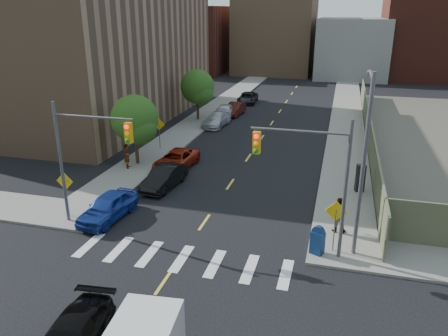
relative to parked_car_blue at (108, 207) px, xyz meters
The scene contains 28 objects.
ground 8.93m from the parked_car_blue, 51.84° to the right, with size 160.00×160.00×0.00m, color black.
sidewalk_nw 34.58m from the parked_car_blue, 93.73° to the left, with size 3.50×73.00×0.15m, color gray.
sidewalk_ne 36.96m from the parked_car_blue, 68.99° to the left, with size 3.50×73.00×0.15m, color gray.
fence_north 25.87m from the parked_car_blue, 54.28° to the left, with size 0.12×44.00×2.50m, color #596345.
building_nw 29.22m from the parked_car_blue, 125.66° to the left, with size 22.00×30.00×16.00m, color #8C6B4C.
bg_bldg_west 65.34m from the parked_car_blue, 104.68° to the left, with size 14.00×18.00×12.00m, color #592319.
bg_bldg_midwest 65.35m from the parked_car_blue, 90.44° to the left, with size 14.00×16.00×15.00m, color #8C6B4C.
bg_bldg_center 64.57m from the parked_car_blue, 77.91° to the left, with size 12.00×16.00×10.00m, color gray.
bg_bldg_east 70.95m from the parked_car_blue, 67.07° to the left, with size 18.00×18.00×16.00m, color #592319.
signal_nw 3.93m from the parked_car_blue, 115.87° to the right, with size 4.59×0.30×7.00m.
signal_ne 12.13m from the parked_car_blue, ahead, with size 4.59×0.30×7.00m.
streetlight_ne 14.41m from the parked_car_blue, ahead, with size 0.25×3.70×9.00m.
warn_sign_nw 2.66m from the parked_car_blue, 167.74° to the right, with size 1.06×0.06×2.83m.
warn_sign_ne 12.77m from the parked_car_blue, ahead, with size 1.06×0.06×2.83m.
warn_sign_midwest 13.26m from the parked_car_blue, 100.03° to the left, with size 1.06×0.06×2.83m.
tree_west_near 9.77m from the parked_car_blue, 105.47° to the left, with size 3.66×3.64×5.52m.
tree_west_far 24.33m from the parked_car_blue, 95.95° to the left, with size 3.66×3.64×5.52m.
parked_car_blue is the anchor object (origin of this frame).
parked_car_black 5.45m from the parked_car_blue, 76.19° to the left, with size 1.55×4.44×1.46m, color black.
parked_car_red 9.10m from the parked_car_blue, 85.61° to the left, with size 2.25×4.88×1.36m, color #9C240F.
parked_car_silver 22.17m from the parked_car_blue, 89.68° to the left, with size 1.98×4.86×1.41m, color #AFB1B8.
parked_car_white 25.55m from the parked_car_blue, 89.78° to the left, with size 1.85×4.60×1.57m, color silver.
parked_car_maroon 27.60m from the parked_car_blue, 88.39° to the left, with size 1.49×4.27×1.41m, color #40120C.
parked_car_grey 34.82m from the parked_car_blue, 88.82° to the left, with size 2.24×4.86×1.35m, color black.
mailbox 11.99m from the parked_car_blue, ahead, with size 0.75×0.68×1.49m.
payphone 16.10m from the parked_car_blue, 28.63° to the left, with size 0.55×0.45×1.85m, color black.
pedestrian_west 8.31m from the parked_car_blue, 109.28° to the left, with size 0.68×0.45×1.86m, color gray.
pedestrian_east 12.96m from the parked_car_blue, ahead, with size 0.95×0.74×1.96m, color gray.
Camera 1 is at (6.94, -13.34, 11.49)m, focal length 35.00 mm.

